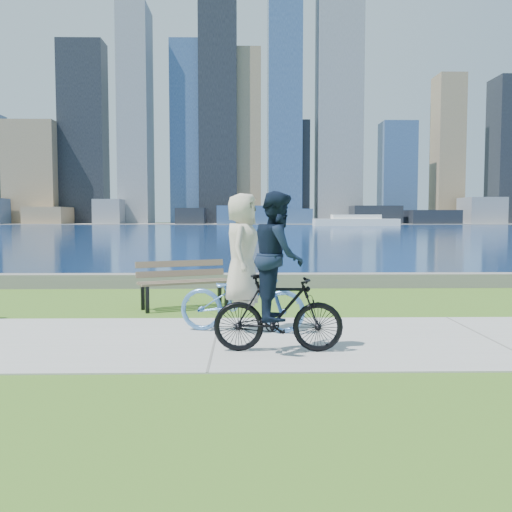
{
  "coord_description": "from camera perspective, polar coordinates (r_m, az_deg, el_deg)",
  "views": [
    {
      "loc": [
        0.44,
        -8.16,
        1.8
      ],
      "look_at": [
        0.63,
        1.91,
        1.1
      ],
      "focal_mm": 40.0,
      "sensor_mm": 36.0,
      "label": 1
    }
  ],
  "objects": [
    {
      "name": "ferry_far",
      "position": [
        106.91,
        9.94,
        3.44
      ],
      "size": [
        15.48,
        4.42,
        2.1
      ],
      "color": "white",
      "rests_on": "ground"
    },
    {
      "name": "city_skyline",
      "position": [
        139.83,
        -1.82,
        12.25
      ],
      "size": [
        177.22,
        20.96,
        76.0
      ],
      "color": "black",
      "rests_on": "ground"
    },
    {
      "name": "park_bench",
      "position": [
        11.25,
        -7.26,
        -2.35
      ],
      "size": [
        1.89,
        1.24,
        0.93
      ],
      "rotation": [
        0.0,
        0.0,
        0.38
      ],
      "color": "black",
      "rests_on": "ground"
    },
    {
      "name": "cyclist_woman",
      "position": [
        8.78,
        -1.4,
        -2.48
      ],
      "size": [
        1.03,
        2.05,
        2.14
      ],
      "rotation": [
        0.0,
        0.0,
        1.39
      ],
      "color": "#5285C7",
      "rests_on": "ground"
    },
    {
      "name": "bay_water",
      "position": [
        80.18,
        -1.42,
        2.71
      ],
      "size": [
        320.0,
        131.0,
        0.01
      ],
      "primitive_type": "cube",
      "color": "#0C244F",
      "rests_on": "ground"
    },
    {
      "name": "far_shore",
      "position": [
        138.17,
        -1.29,
        3.28
      ],
      "size": [
        320.0,
        30.0,
        0.12
      ],
      "primitive_type": "cube",
      "color": "gray",
      "rests_on": "ground"
    },
    {
      "name": "cyclist_man",
      "position": [
        7.48,
        2.24,
        -2.89
      ],
      "size": [
        0.67,
        1.72,
        2.11
      ],
      "rotation": [
        0.0,
        0.0,
        1.52
      ],
      "color": "black",
      "rests_on": "ground"
    },
    {
      "name": "concrete_path",
      "position": [
        8.37,
        -4.12,
        -8.39
      ],
      "size": [
        80.0,
        3.5,
        0.02
      ],
      "primitive_type": "cube",
      "color": "#9B9C97",
      "rests_on": "ground"
    },
    {
      "name": "ground",
      "position": [
        8.37,
        -4.12,
        -8.46
      ],
      "size": [
        320.0,
        320.0,
        0.0
      ],
      "primitive_type": "plane",
      "color": "#386019",
      "rests_on": "ground"
    },
    {
      "name": "seawall",
      "position": [
        14.46,
        -2.83,
        -2.47
      ],
      "size": [
        90.0,
        0.5,
        0.35
      ],
      "primitive_type": "cube",
      "color": "slate",
      "rests_on": "ground"
    }
  ]
}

